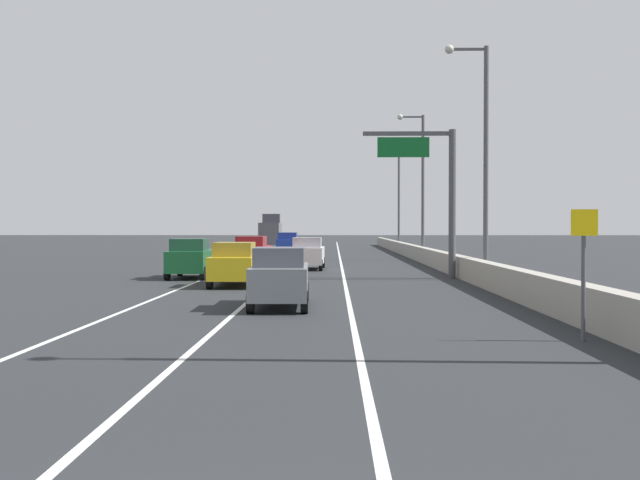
{
  "coord_description": "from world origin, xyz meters",
  "views": [
    {
      "loc": [
        0.98,
        -4.46,
        2.6
      ],
      "look_at": [
        0.11,
        41.16,
        1.77
      ],
      "focal_mm": 40.57,
      "sensor_mm": 36.0,
      "label": 1
    }
  ],
  "objects_px": {
    "speed_advisory_sign": "(584,264)",
    "car_yellow_4": "(235,264)",
    "lamp_post_right_fourth": "(397,191)",
    "car_blue_5": "(288,244)",
    "car_white_0": "(308,253)",
    "car_green_1": "(191,258)",
    "lamp_post_right_third": "(420,177)",
    "box_truck": "(271,233)",
    "lamp_post_right_second": "(481,147)",
    "overhead_sign_gantry": "(438,185)",
    "car_gray_2": "(280,277)",
    "car_red_3": "(252,254)"
  },
  "relations": [
    {
      "from": "speed_advisory_sign",
      "to": "car_yellow_4",
      "type": "height_order",
      "value": "speed_advisory_sign"
    },
    {
      "from": "lamp_post_right_third",
      "to": "car_blue_5",
      "type": "xyz_separation_m",
      "value": [
        -10.97,
        9.1,
        -5.45
      ]
    },
    {
      "from": "car_yellow_4",
      "to": "box_truck",
      "type": "distance_m",
      "value": 55.61
    },
    {
      "from": "overhead_sign_gantry",
      "to": "box_truck",
      "type": "height_order",
      "value": "overhead_sign_gantry"
    },
    {
      "from": "lamp_post_right_second",
      "to": "car_yellow_4",
      "type": "height_order",
      "value": "lamp_post_right_second"
    },
    {
      "from": "car_green_1",
      "to": "lamp_post_right_fourth",
      "type": "bearing_deg",
      "value": 71.48
    },
    {
      "from": "overhead_sign_gantry",
      "to": "lamp_post_right_third",
      "type": "bearing_deg",
      "value": 85.65
    },
    {
      "from": "car_green_1",
      "to": "car_white_0",
      "type": "bearing_deg",
      "value": 53.54
    },
    {
      "from": "overhead_sign_gantry",
      "to": "car_red_3",
      "type": "height_order",
      "value": "overhead_sign_gantry"
    },
    {
      "from": "lamp_post_right_fourth",
      "to": "car_white_0",
      "type": "bearing_deg",
      "value": -103.76
    },
    {
      "from": "car_green_1",
      "to": "box_truck",
      "type": "relative_size",
      "value": 0.56
    },
    {
      "from": "overhead_sign_gantry",
      "to": "car_green_1",
      "type": "height_order",
      "value": "overhead_sign_gantry"
    },
    {
      "from": "car_green_1",
      "to": "car_yellow_4",
      "type": "bearing_deg",
      "value": -57.95
    },
    {
      "from": "car_blue_5",
      "to": "speed_advisory_sign",
      "type": "bearing_deg",
      "value": -78.77
    },
    {
      "from": "car_yellow_4",
      "to": "box_truck",
      "type": "bearing_deg",
      "value": 93.4
    },
    {
      "from": "car_white_0",
      "to": "car_gray_2",
      "type": "bearing_deg",
      "value": -90.39
    },
    {
      "from": "box_truck",
      "to": "lamp_post_right_second",
      "type": "bearing_deg",
      "value": -74.06
    },
    {
      "from": "speed_advisory_sign",
      "to": "car_yellow_4",
      "type": "bearing_deg",
      "value": 123.14
    },
    {
      "from": "lamp_post_right_second",
      "to": "lamp_post_right_fourth",
      "type": "height_order",
      "value": "same"
    },
    {
      "from": "lamp_post_right_fourth",
      "to": "box_truck",
      "type": "relative_size",
      "value": 1.51
    },
    {
      "from": "lamp_post_right_third",
      "to": "box_truck",
      "type": "bearing_deg",
      "value": 115.45
    },
    {
      "from": "lamp_post_right_third",
      "to": "car_green_1",
      "type": "xyz_separation_m",
      "value": [
        -14.04,
        -20.52,
        -5.5
      ]
    },
    {
      "from": "lamp_post_right_third",
      "to": "car_white_0",
      "type": "height_order",
      "value": "lamp_post_right_third"
    },
    {
      "from": "overhead_sign_gantry",
      "to": "car_gray_2",
      "type": "relative_size",
      "value": 1.71
    },
    {
      "from": "speed_advisory_sign",
      "to": "lamp_post_right_third",
      "type": "xyz_separation_m",
      "value": [
        1.12,
        40.51,
        4.74
      ]
    },
    {
      "from": "car_white_0",
      "to": "lamp_post_right_fourth",
      "type": "bearing_deg",
      "value": 76.24
    },
    {
      "from": "lamp_post_right_second",
      "to": "lamp_post_right_third",
      "type": "distance_m",
      "value": 21.6
    },
    {
      "from": "car_yellow_4",
      "to": "car_blue_5",
      "type": "xyz_separation_m",
      "value": [
        0.16,
        34.27,
        0.08
      ]
    },
    {
      "from": "lamp_post_right_second",
      "to": "box_truck",
      "type": "bearing_deg",
      "value": 105.94
    },
    {
      "from": "car_white_0",
      "to": "car_green_1",
      "type": "bearing_deg",
      "value": -126.46
    },
    {
      "from": "speed_advisory_sign",
      "to": "overhead_sign_gantry",
      "type": "bearing_deg",
      "value": 91.27
    },
    {
      "from": "lamp_post_right_third",
      "to": "lamp_post_right_fourth",
      "type": "xyz_separation_m",
      "value": [
        0.06,
        21.59,
        0.0
      ]
    },
    {
      "from": "lamp_post_right_third",
      "to": "car_yellow_4",
      "type": "distance_m",
      "value": 28.07
    },
    {
      "from": "lamp_post_right_fourth",
      "to": "lamp_post_right_third",
      "type": "bearing_deg",
      "value": -90.16
    },
    {
      "from": "car_gray_2",
      "to": "car_red_3",
      "type": "bearing_deg",
      "value": 99.2
    },
    {
      "from": "car_white_0",
      "to": "car_yellow_4",
      "type": "xyz_separation_m",
      "value": [
        -2.76,
        -12.32,
        -0.01
      ]
    },
    {
      "from": "car_red_3",
      "to": "car_white_0",
      "type": "bearing_deg",
      "value": 42.06
    },
    {
      "from": "car_yellow_4",
      "to": "car_blue_5",
      "type": "distance_m",
      "value": 34.27
    },
    {
      "from": "overhead_sign_gantry",
      "to": "speed_advisory_sign",
      "type": "distance_m",
      "value": 20.23
    },
    {
      "from": "box_truck",
      "to": "car_green_1",
      "type": "bearing_deg",
      "value": -89.56
    },
    {
      "from": "car_white_0",
      "to": "car_red_3",
      "type": "relative_size",
      "value": 0.89
    },
    {
      "from": "lamp_post_right_fourth",
      "to": "car_green_1",
      "type": "distance_m",
      "value": 44.75
    },
    {
      "from": "lamp_post_right_fourth",
      "to": "car_blue_5",
      "type": "bearing_deg",
      "value": -131.45
    },
    {
      "from": "lamp_post_right_third",
      "to": "box_truck",
      "type": "relative_size",
      "value": 1.51
    },
    {
      "from": "car_green_1",
      "to": "box_truck",
      "type": "bearing_deg",
      "value": 90.44
    },
    {
      "from": "car_gray_2",
      "to": "car_green_1",
      "type": "bearing_deg",
      "value": 112.62
    },
    {
      "from": "car_gray_2",
      "to": "lamp_post_right_fourth",
      "type": "bearing_deg",
      "value": 81.19
    },
    {
      "from": "speed_advisory_sign",
      "to": "car_blue_5",
      "type": "distance_m",
      "value": 50.59
    },
    {
      "from": "car_yellow_4",
      "to": "car_gray_2",
      "type": "bearing_deg",
      "value": -73.12
    },
    {
      "from": "car_red_3",
      "to": "lamp_post_right_third",
      "type": "bearing_deg",
      "value": 53.75
    }
  ]
}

